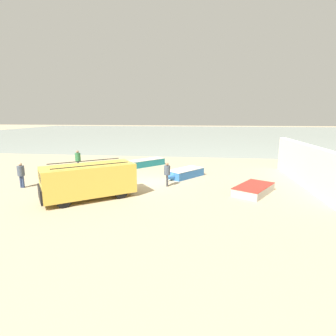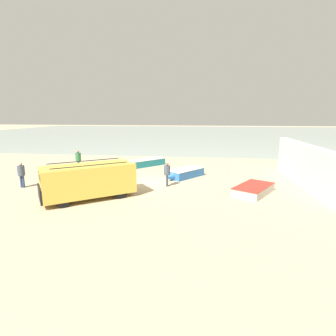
{
  "view_description": "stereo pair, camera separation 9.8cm",
  "coord_description": "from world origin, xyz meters",
  "px_view_note": "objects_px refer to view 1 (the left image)",
  "views": [
    {
      "loc": [
        3.89,
        -17.99,
        4.87
      ],
      "look_at": [
        1.49,
        0.72,
        1.0
      ],
      "focal_mm": 28.0,
      "sensor_mm": 36.0,
      "label": 1
    },
    {
      "loc": [
        3.99,
        -17.98,
        4.87
      ],
      "look_at": [
        1.49,
        0.72,
        1.0
      ],
      "focal_mm": 28.0,
      "sensor_mm": 36.0,
      "label": 2
    }
  ],
  "objects_px": {
    "fisherman_1": "(167,172)",
    "fishing_rowboat_1": "(254,189)",
    "fishing_rowboat_0": "(144,163)",
    "fishing_rowboat_2": "(184,173)",
    "fisherman_0": "(21,173)",
    "parked_van": "(89,180)",
    "fisherman_2": "(78,159)"
  },
  "relations": [
    {
      "from": "fisherman_0",
      "to": "fisherman_2",
      "type": "relative_size",
      "value": 0.96
    },
    {
      "from": "fishing_rowboat_0",
      "to": "fisherman_1",
      "type": "height_order",
      "value": "fisherman_1"
    },
    {
      "from": "fisherman_1",
      "to": "fishing_rowboat_1",
      "type": "bearing_deg",
      "value": -17.97
    },
    {
      "from": "fisherman_1",
      "to": "fisherman_2",
      "type": "relative_size",
      "value": 0.93
    },
    {
      "from": "parked_van",
      "to": "fisherman_2",
      "type": "bearing_deg",
      "value": -97.23
    },
    {
      "from": "parked_van",
      "to": "fisherman_1",
      "type": "height_order",
      "value": "parked_van"
    },
    {
      "from": "fishing_rowboat_0",
      "to": "fishing_rowboat_2",
      "type": "relative_size",
      "value": 1.17
    },
    {
      "from": "fishing_rowboat_2",
      "to": "fisherman_2",
      "type": "bearing_deg",
      "value": -60.58
    },
    {
      "from": "fishing_rowboat_1",
      "to": "fisherman_1",
      "type": "distance_m",
      "value": 5.77
    },
    {
      "from": "parked_van",
      "to": "fishing_rowboat_0",
      "type": "bearing_deg",
      "value": -133.11
    },
    {
      "from": "parked_van",
      "to": "fishing_rowboat_2",
      "type": "relative_size",
      "value": 1.52
    },
    {
      "from": "fishing_rowboat_0",
      "to": "fishing_rowboat_1",
      "type": "distance_m",
      "value": 11.64
    },
    {
      "from": "fisherman_0",
      "to": "fisherman_1",
      "type": "bearing_deg",
      "value": 106.74
    },
    {
      "from": "fishing_rowboat_2",
      "to": "fisherman_0",
      "type": "bearing_deg",
      "value": -30.3
    },
    {
      "from": "fisherman_1",
      "to": "fisherman_2",
      "type": "distance_m",
      "value": 9.36
    },
    {
      "from": "fishing_rowboat_0",
      "to": "fisherman_1",
      "type": "relative_size",
      "value": 2.48
    },
    {
      "from": "parked_van",
      "to": "fishing_rowboat_0",
      "type": "distance_m",
      "value": 10.09
    },
    {
      "from": "fishing_rowboat_2",
      "to": "fishing_rowboat_0",
      "type": "bearing_deg",
      "value": -96.2
    },
    {
      "from": "fisherman_0",
      "to": "fisherman_2",
      "type": "bearing_deg",
      "value": 174.84
    },
    {
      "from": "fishing_rowboat_2",
      "to": "fisherman_0",
      "type": "distance_m",
      "value": 11.58
    },
    {
      "from": "fishing_rowboat_0",
      "to": "fishing_rowboat_2",
      "type": "bearing_deg",
      "value": 88.53
    },
    {
      "from": "fisherman_0",
      "to": "fisherman_2",
      "type": "height_order",
      "value": "fisherman_2"
    },
    {
      "from": "fishing_rowboat_1",
      "to": "fisherman_2",
      "type": "height_order",
      "value": "fisherman_2"
    },
    {
      "from": "fisherman_0",
      "to": "fisherman_2",
      "type": "distance_m",
      "value": 5.84
    },
    {
      "from": "fishing_rowboat_1",
      "to": "fishing_rowboat_2",
      "type": "bearing_deg",
      "value": 83.11
    },
    {
      "from": "fishing_rowboat_1",
      "to": "fisherman_2",
      "type": "distance_m",
      "value": 14.96
    },
    {
      "from": "fishing_rowboat_2",
      "to": "fisherman_0",
      "type": "xyz_separation_m",
      "value": [
        -10.68,
        -4.4,
        0.71
      ]
    },
    {
      "from": "fishing_rowboat_0",
      "to": "fishing_rowboat_2",
      "type": "height_order",
      "value": "fishing_rowboat_2"
    },
    {
      "from": "fisherman_2",
      "to": "fishing_rowboat_0",
      "type": "bearing_deg",
      "value": 4.31
    },
    {
      "from": "fisherman_0",
      "to": "fishing_rowboat_1",
      "type": "bearing_deg",
      "value": 99.85
    },
    {
      "from": "fishing_rowboat_0",
      "to": "fisherman_1",
      "type": "bearing_deg",
      "value": 67.11
    },
    {
      "from": "fisherman_2",
      "to": "parked_van",
      "type": "bearing_deg",
      "value": -82.18
    }
  ]
}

